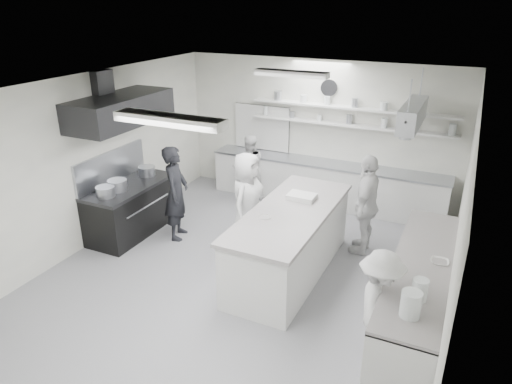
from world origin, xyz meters
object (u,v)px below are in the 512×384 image
at_px(back_counter, 325,184).
at_px(right_counter, 418,296).
at_px(stove, 131,210).
at_px(prep_island, 290,243).
at_px(cook_stove, 176,193).
at_px(cook_back, 249,168).

xyz_separation_m(back_counter, right_counter, (2.35, -3.40, 0.01)).
relative_size(stove, back_counter, 0.36).
distance_m(back_counter, prep_island, 2.87).
distance_m(stove, cook_stove, 1.01).
relative_size(prep_island, cook_stove, 1.62).
xyz_separation_m(stove, right_counter, (5.25, -0.60, 0.02)).
relative_size(stove, cook_stove, 1.03).
bearing_deg(cook_stove, back_counter, -56.60).
relative_size(stove, right_counter, 0.55).
bearing_deg(cook_stove, right_counter, -119.42).
distance_m(stove, prep_island, 3.21).
height_order(prep_island, cook_stove, cook_stove).
relative_size(right_counter, prep_island, 1.16).
bearing_deg(right_counter, prep_island, 165.03).
bearing_deg(back_counter, prep_island, -83.83).
bearing_deg(prep_island, cook_back, 129.10).
relative_size(prep_island, cook_back, 1.93).
bearing_deg(right_counter, back_counter, 124.65).
xyz_separation_m(right_counter, prep_island, (-2.04, 0.55, 0.05)).
height_order(back_counter, cook_back, cook_back).
xyz_separation_m(stove, back_counter, (2.90, 2.80, 0.01)).
height_order(right_counter, prep_island, prep_island).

